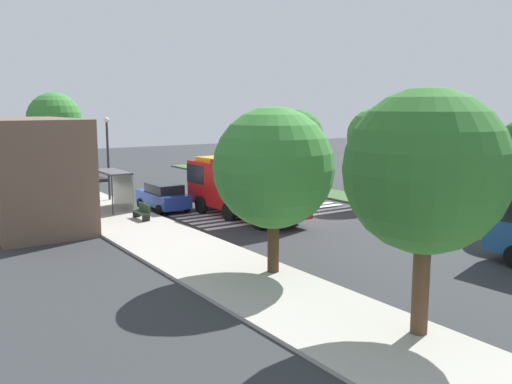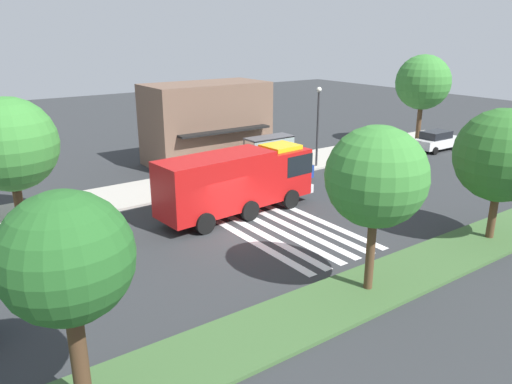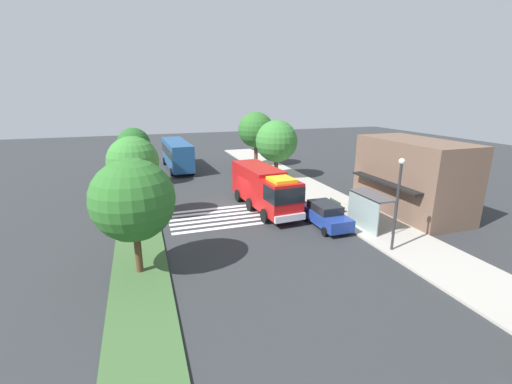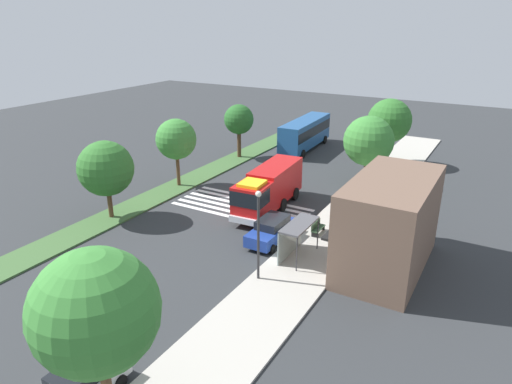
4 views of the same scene
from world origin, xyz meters
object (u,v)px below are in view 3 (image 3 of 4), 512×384
Objects in this scene: parked_car_west at (326,215)px; street_lamp at (398,197)px; bench_near_shelter at (336,205)px; sidewalk_tree_far_west at (256,130)px; sidewalk_tree_west at (276,141)px; median_tree_west at (133,162)px; bus_stop_shelter at (367,204)px; transit_bus at (177,153)px; median_tree_center at (133,200)px; median_tree_far_west at (134,144)px; fire_truck at (265,188)px.

parked_car_west is 0.80× the size of street_lamp.
street_lamp reaches higher than bench_near_shelter.
sidewalk_tree_west is (7.29, 0.00, -0.58)m from sidewalk_tree_far_west.
sidewalk_tree_far_west is at bearing 137.68° from median_tree_west.
sidewalk_tree_far_west is (-23.97, -0.29, 2.99)m from bus_stop_shelter.
transit_bus is at bearing 164.51° from median_tree_west.
median_tree_center is at bearing 0.00° from median_tree_west.
bench_near_shelter is 0.23× the size of sidewalk_tree_far_west.
bench_near_shelter is 20.42m from sidewalk_tree_far_west.
median_tree_center is at bearing -84.62° from bus_stop_shelter.
median_tree_center is at bearing -70.72° from bench_near_shelter.
median_tree_far_west is (-18.14, -15.61, 2.56)m from bus_stop_shelter.
median_tree_far_west is at bearing 180.00° from median_tree_west.
parked_car_west is 2.90× the size of bench_near_shelter.
median_tree_center reaches higher than bench_near_shelter.
parked_car_west is 6.01m from street_lamp.
sidewalk_tree_far_west reaches higher than sidewalk_tree_west.
median_tree_west is at bearing -125.90° from street_lamp.
bench_near_shelter is at bearing 179.62° from bus_stop_shelter.
sidewalk_tree_far_west is (-27.64, 0.40, 1.30)m from street_lamp.
median_tree_center is at bearing -98.37° from street_lamp.
fire_truck is 12.99m from median_tree_center.
median_tree_center is at bearing 0.00° from median_tree_far_west.
transit_bus is 18.99m from median_tree_west.
sidewalk_tree_far_west reaches higher than parked_car_west.
transit_bus is 1.65× the size of sidewalk_tree_west.
median_tree_center reaches higher than median_tree_far_west.
street_lamp is 27.67m from sidewalk_tree_far_west.
sidewalk_tree_west is (-15.28, 2.20, 3.40)m from parked_car_west.
street_lamp is 15.10m from median_tree_center.
median_tree_far_west is at bearing -139.28° from bus_stop_shelter.
parked_car_west is at bearing 38.11° from median_tree_far_west.
median_tree_west is at bearing -42.32° from sidewalk_tree_far_west.
bench_near_shelter is (2.31, 5.48, -1.40)m from fire_truck.
fire_truck is at bearing -139.18° from bus_stop_shelter.
bus_stop_shelter is at bearing 60.50° from parked_car_west.
fire_truck is 18.62m from sidewalk_tree_far_west.
median_tree_far_west is at bearing -132.12° from bench_near_shelter.
sidewalk_tree_far_west is 1.08× the size of sidewalk_tree_west.
street_lamp is 26.44m from median_tree_far_west.
median_tree_far_west is 0.96× the size of median_tree_center.
sidewalk_tree_far_west reaches higher than bench_near_shelter.
bench_near_shelter is 13.22m from sidewalk_tree_west.
bus_stop_shelter is 4.20m from bench_near_shelter.
bus_stop_shelter is 17.39m from median_tree_west.
sidewalk_tree_far_west is at bearing 179.17° from street_lamp.
median_tree_center is at bearing -40.17° from sidewalk_tree_west.
transit_bus is at bearing -161.12° from street_lamp.
transit_bus is at bearing 144.85° from median_tree_far_west.
sidewalk_tree_far_west is at bearing 180.00° from sidewalk_tree_west.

